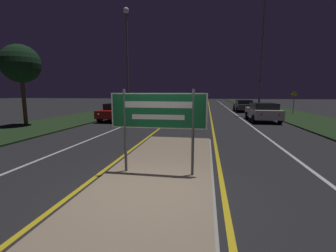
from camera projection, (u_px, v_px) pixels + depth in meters
name	position (u px, v px, depth m)	size (l,w,h in m)	color
ground_plane	(151.00, 190.00, 5.11)	(160.00, 160.00, 0.00)	#232326
median_island	(158.00, 175.00, 5.93)	(2.87, 9.74, 0.10)	#999993
verge_left	(113.00, 111.00, 26.19)	(5.00, 100.00, 0.08)	#1E3319
verge_right	(288.00, 114.00, 23.02)	(5.00, 100.00, 0.08)	#1E3319
centre_line_yellow_left	(185.00, 109.00, 29.76)	(0.12, 70.00, 0.01)	gold
centre_line_yellow_right	(210.00, 110.00, 29.22)	(0.12, 70.00, 0.01)	gold
lane_line_white_left	(166.00, 109.00, 30.19)	(0.12, 70.00, 0.01)	silver
lane_line_white_right	(230.00, 110.00, 28.79)	(0.12, 70.00, 0.01)	silver
edge_line_white_left	(144.00, 109.00, 30.69)	(0.10, 70.00, 0.01)	silver
edge_line_white_right	(254.00, 110.00, 28.29)	(0.10, 70.00, 0.01)	silver
highway_sign	(158.00, 114.00, 5.69)	(2.47, 0.07, 2.19)	#56565B
streetlight_left_near	(127.00, 47.00, 20.78)	(0.54, 0.54, 9.85)	#56565B
streetlight_right_near	(263.00, 41.00, 20.78)	(0.51, 0.51, 11.12)	#56565B
car_receding_0	(263.00, 112.00, 17.45)	(2.03, 4.49, 1.41)	silver
car_receding_1	(243.00, 105.00, 26.45)	(1.93, 4.81, 1.35)	#4C514C
car_approaching_0	(117.00, 111.00, 17.92)	(1.90, 4.12, 1.35)	maroon
car_approaching_1	(173.00, 106.00, 25.33)	(2.00, 4.13, 1.35)	maroon
warning_sign	(294.00, 100.00, 22.94)	(0.60, 0.06, 2.26)	#56565B
roadside_palm_left	(21.00, 64.00, 14.17)	(2.38, 2.38, 5.13)	#4C3823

